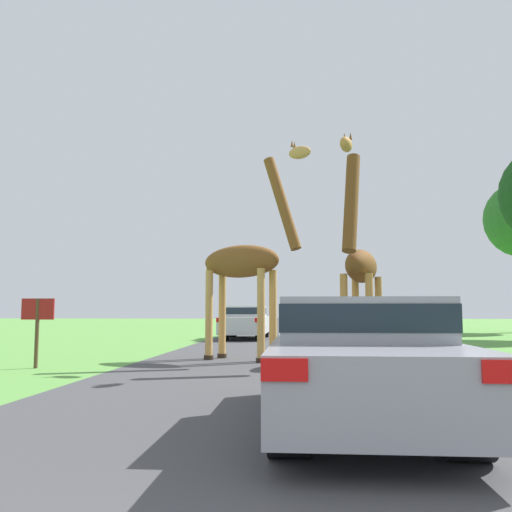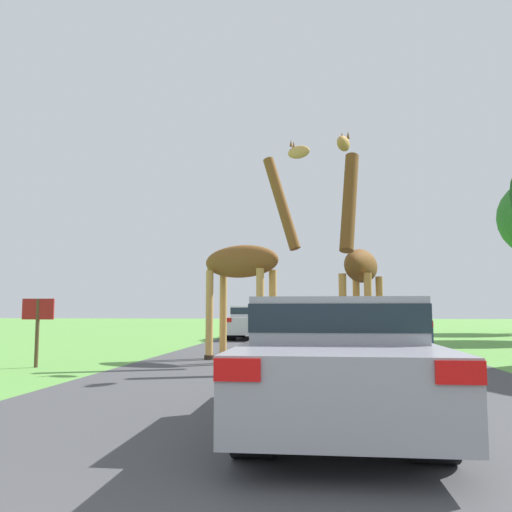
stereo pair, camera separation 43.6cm
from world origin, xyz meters
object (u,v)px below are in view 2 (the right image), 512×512
(car_lead_maroon, at_px, (335,357))
(sign_post, at_px, (38,319))
(car_queue_right, at_px, (387,326))
(giraffe_companion, at_px, (359,264))
(giraffe_near_road, at_px, (246,264))
(car_queue_left, at_px, (253,321))

(car_lead_maroon, height_order, sign_post, sign_post)
(car_queue_right, distance_m, sign_post, 9.99)
(car_lead_maroon, bearing_deg, giraffe_companion, 83.28)
(giraffe_near_road, xyz_separation_m, giraffe_companion, (2.68, -0.47, -0.06))
(giraffe_near_road, distance_m, sign_post, 4.83)
(car_queue_right, xyz_separation_m, car_queue_left, (-4.80, 6.10, 0.01))
(giraffe_near_road, height_order, giraffe_companion, giraffe_near_road)
(giraffe_near_road, relative_size, giraffe_companion, 1.04)
(car_queue_right, bearing_deg, giraffe_near_road, -133.88)
(car_queue_left, relative_size, sign_post, 3.19)
(giraffe_companion, xyz_separation_m, car_queue_left, (-3.68, 10.53, -1.51))
(car_lead_maroon, bearing_deg, car_queue_left, 99.50)
(car_queue_left, bearing_deg, giraffe_companion, -70.74)
(car_lead_maroon, height_order, car_queue_right, car_queue_right)
(giraffe_companion, distance_m, car_queue_right, 4.82)
(car_queue_left, bearing_deg, sign_post, -104.67)
(giraffe_companion, bearing_deg, car_queue_right, -87.90)
(giraffe_near_road, xyz_separation_m, car_queue_right, (3.81, 3.96, -1.58))
(giraffe_near_road, relative_size, sign_post, 3.60)
(car_queue_left, bearing_deg, car_lead_maroon, -80.50)
(giraffe_near_road, bearing_deg, sign_post, -37.72)
(giraffe_companion, relative_size, car_queue_left, 1.09)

